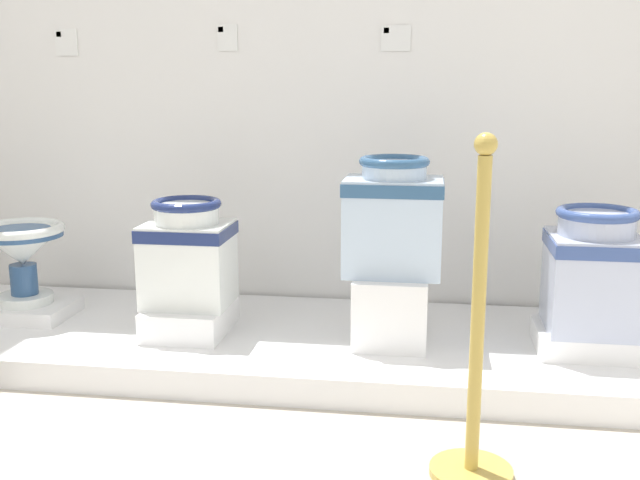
# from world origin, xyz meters

# --- Properties ---
(display_platform) EXTENTS (3.21, 1.00, 0.11)m
(display_platform) POSITION_xyz_m (1.92, 2.21, 0.06)
(display_platform) COLOR white
(display_platform) RESTS_ON ground_plane
(plinth_block_central_ornate) EXTENTS (0.40, 0.31, 0.06)m
(plinth_block_central_ornate) POSITION_xyz_m (0.74, 2.23, 0.14)
(plinth_block_central_ornate) COLOR white
(plinth_block_central_ornate) RESTS_ON display_platform
(antique_toilet_central_ornate) EXTENTS (0.38, 0.38, 0.35)m
(antique_toilet_central_ornate) POSITION_xyz_m (0.74, 2.23, 0.43)
(antique_toilet_central_ornate) COLOR white
(antique_toilet_central_ornate) RESTS_ON plinth_block_central_ornate
(plinth_block_pale_glazed) EXTENTS (0.32, 0.40, 0.12)m
(plinth_block_pale_glazed) POSITION_xyz_m (1.52, 2.14, 0.17)
(plinth_block_pale_glazed) COLOR white
(plinth_block_pale_glazed) RESTS_ON display_platform
(antique_toilet_pale_glazed) EXTENTS (0.35, 0.29, 0.44)m
(antique_toilet_pale_glazed) POSITION_xyz_m (1.52, 2.14, 0.46)
(antique_toilet_pale_glazed) COLOR white
(antique_toilet_pale_glazed) RESTS_ON plinth_block_pale_glazed
(plinth_block_broad_patterned) EXTENTS (0.29, 0.38, 0.28)m
(plinth_block_broad_patterned) POSITION_xyz_m (2.35, 2.16, 0.25)
(plinth_block_broad_patterned) COLOR white
(plinth_block_broad_patterned) RESTS_ON display_platform
(antique_toilet_broad_patterned) EXTENTS (0.39, 0.28, 0.46)m
(antique_toilet_broad_patterned) POSITION_xyz_m (2.35, 2.16, 0.63)
(antique_toilet_broad_patterned) COLOR silver
(antique_toilet_broad_patterned) RESTS_ON plinth_block_broad_patterned
(plinth_block_tall_cobalt) EXTENTS (0.40, 0.33, 0.09)m
(plinth_block_tall_cobalt) POSITION_xyz_m (3.12, 2.15, 0.16)
(plinth_block_tall_cobalt) COLOR white
(plinth_block_tall_cobalt) RESTS_ON display_platform
(antique_toilet_tall_cobalt) EXTENTS (0.34, 0.35, 0.47)m
(antique_toilet_tall_cobalt) POSITION_xyz_m (3.12, 2.15, 0.44)
(antique_toilet_tall_cobalt) COLOR #B0BAD4
(antique_toilet_tall_cobalt) RESTS_ON plinth_block_tall_cobalt
(info_placard_first) EXTENTS (0.11, 0.01, 0.12)m
(info_placard_first) POSITION_xyz_m (0.76, 2.72, 1.32)
(info_placard_first) COLOR white
(info_placard_second) EXTENTS (0.09, 0.01, 0.12)m
(info_placard_second) POSITION_xyz_m (1.55, 2.72, 1.33)
(info_placard_second) COLOR white
(info_placard_third) EXTENTS (0.13, 0.01, 0.11)m
(info_placard_third) POSITION_xyz_m (2.32, 2.72, 1.33)
(info_placard_third) COLOR white
(stanchion_post_near_right) EXTENTS (0.24, 0.24, 1.01)m
(stanchion_post_near_right) POSITION_xyz_m (2.64, 1.33, 0.31)
(stanchion_post_near_right) COLOR gold
(stanchion_post_near_right) RESTS_ON ground_plane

